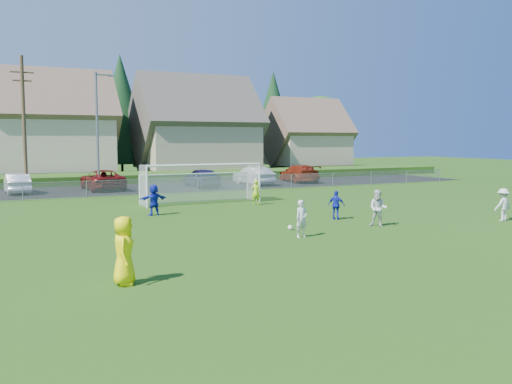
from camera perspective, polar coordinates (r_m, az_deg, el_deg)
ground at (r=20.16m, az=10.05°, el=-5.96°), size 160.00×160.00×0.00m
asphalt_lot at (r=45.17m, az=-10.89°, el=0.40°), size 60.00×60.00×0.00m
grass_embankment at (r=52.40m, az=-13.04°, el=1.50°), size 70.00×6.00×0.80m
soccer_ball at (r=24.04m, az=3.62°, el=-3.75°), size 0.22×0.22×0.22m
referee at (r=15.38m, az=-13.75°, el=-6.01°), size 0.85×1.07×1.91m
player_white_a at (r=22.21m, az=4.82°, el=-2.82°), size 0.60×0.44×1.53m
player_white_b at (r=25.48m, az=12.73°, el=-1.68°), size 1.02×1.04×1.69m
player_white_c at (r=29.21m, az=24.56°, el=-1.22°), size 1.05×0.62×1.61m
player_blue_a at (r=27.28m, az=8.45°, el=-1.38°), size 0.81×0.88×1.45m
player_blue_b at (r=28.98m, az=-10.71°, el=-0.82°), size 1.57×0.69×1.64m
goalkeeper at (r=33.06m, az=-0.02°, el=-0.03°), size 0.64×0.51×1.54m
car_b at (r=43.67m, az=-23.84°, el=0.82°), size 1.78×4.56×1.48m
car_c at (r=44.48m, az=-15.86°, el=1.23°), size 2.89×5.84×1.59m
car_e at (r=45.47m, az=-5.74°, el=1.52°), size 2.05×4.76×1.60m
car_f at (r=47.61m, az=-0.25°, el=1.71°), size 2.04×4.89×1.57m
car_g at (r=50.88m, az=4.55°, el=1.97°), size 3.02×5.87×1.63m
soccer_goal at (r=34.15m, az=-5.92°, el=1.56°), size 7.42×1.90×2.50m
chainlink_fence at (r=39.85m, az=-8.84°, el=0.66°), size 52.06×0.06×1.20m
streetlight at (r=42.58m, az=-16.30°, el=6.49°), size 1.38×0.18×9.00m
utility_pole at (r=43.03m, az=-23.23°, el=6.65°), size 1.60×0.26×10.00m
houses_row at (r=60.08m, az=-12.94°, el=8.62°), size 53.90×11.45×13.27m
tree_row at (r=65.99m, az=-14.97°, el=7.92°), size 65.98×12.36×13.80m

